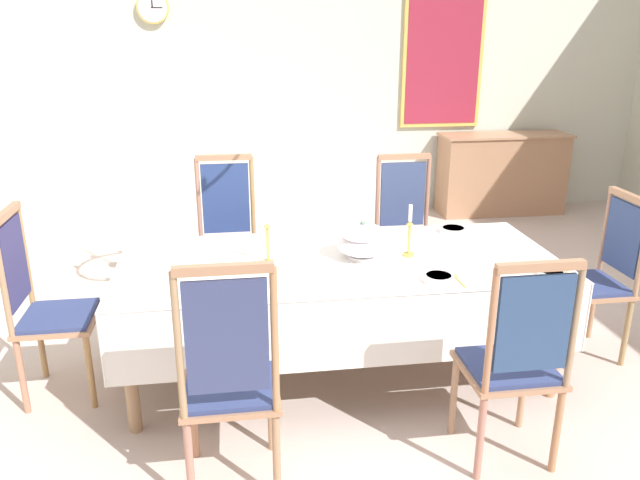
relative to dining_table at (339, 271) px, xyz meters
The scene contains 21 objects.
ground 0.69m from the dining_table, 90.00° to the right, with size 8.20×7.01×0.04m, color beige.
back_wall 3.64m from the dining_table, 90.00° to the left, with size 8.20×0.08×3.23m, color beige.
dining_table is the anchor object (origin of this frame).
tablecloth 0.03m from the dining_table, 90.00° to the right, with size 2.57×1.11×0.41m.
chair_south_a 1.16m from the dining_table, 124.46° to the right, with size 0.44×0.42×1.16m.
chair_north_a 1.16m from the dining_table, 124.44° to the left, with size 0.44×0.42×1.17m.
chair_south_b 1.17m from the dining_table, 54.61° to the right, with size 0.44×0.42×1.10m.
chair_north_b 1.17m from the dining_table, 54.69° to the left, with size 0.44×0.42×1.14m.
chair_head_west 1.68m from the dining_table, behind, with size 0.42×0.44×1.12m.
chair_head_east 1.68m from the dining_table, ahead, with size 0.42×0.44×1.07m.
soup_tureen 0.23m from the dining_table, ahead, with size 0.29×0.29×0.23m.
candlestick_west 0.47m from the dining_table, behind, with size 0.07×0.07×0.34m.
candlestick_east 0.46m from the dining_table, ahead, with size 0.07×0.07×0.32m.
bowl_near_left 0.63m from the dining_table, 41.13° to the right, with size 0.16×0.16×0.04m.
bowl_near_right 1.19m from the dining_table, 20.65° to the right, with size 0.15×0.15×0.03m.
bowl_far_left 0.92m from the dining_table, 24.81° to the left, with size 0.17×0.17×0.04m.
spoon_primary 0.70m from the dining_table, 33.37° to the right, with size 0.03×0.18×0.01m.
spoon_secondary 1.28m from the dining_table, 17.84° to the right, with size 0.03×0.18×0.01m.
sideboard 4.03m from the dining_table, 52.76° to the left, with size 1.44×0.48×0.90m.
mounted_clock 4.00m from the dining_table, 110.78° to the left, with size 0.32×0.06×0.32m.
framed_painting 4.02m from the dining_table, 63.19° to the left, with size 0.90×0.05×1.57m.
Camera 1 is at (-0.61, -3.36, 2.04)m, focal length 35.08 mm.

